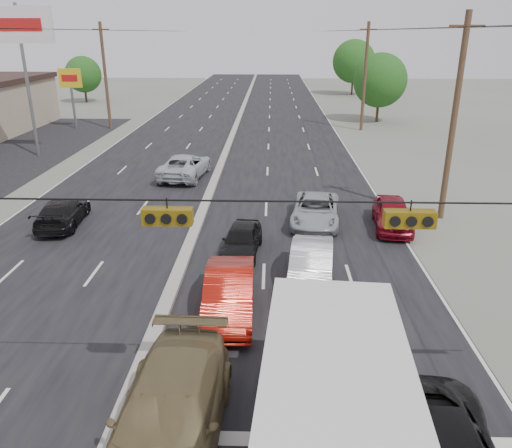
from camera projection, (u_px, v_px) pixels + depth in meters
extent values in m
plane|color=#606356|center=(122.00, 421.00, 12.38)|extent=(200.00, 200.00, 0.00)
cube|color=black|center=(226.00, 152.00, 40.37)|extent=(20.00, 160.00, 0.02)
cube|color=gray|center=(226.00, 151.00, 40.33)|extent=(0.50, 160.00, 0.20)
cylinder|color=#422D1E|center=(105.00, 77.00, 48.26)|extent=(0.30, 0.30, 10.00)
cube|color=#422D1E|center=(100.00, 29.00, 46.72)|extent=(1.60, 0.12, 0.12)
cylinder|color=#422D1E|center=(454.00, 121.00, 24.22)|extent=(0.30, 0.30, 10.00)
cube|color=#422D1E|center=(467.00, 26.00, 22.67)|extent=(1.60, 0.12, 0.12)
cylinder|color=#422D1E|center=(365.00, 78.00, 47.54)|extent=(0.30, 0.30, 10.00)
cube|color=#422D1E|center=(368.00, 29.00, 46.00)|extent=(1.60, 0.12, 0.12)
cylinder|color=black|center=(94.00, 199.00, 10.30)|extent=(25.00, 0.04, 0.04)
cube|color=#72590C|center=(168.00, 216.00, 10.38)|extent=(1.05, 0.30, 0.35)
cube|color=#72590C|center=(409.00, 219.00, 10.23)|extent=(1.05, 0.30, 0.35)
cylinder|color=slate|center=(27.00, 83.00, 36.95)|extent=(0.24, 0.24, 11.00)
cube|color=silver|center=(18.00, 25.00, 35.49)|extent=(5.00, 0.25, 2.50)
cylinder|color=slate|center=(72.00, 98.00, 49.08)|extent=(0.24, 0.24, 6.00)
cube|color=gold|center=(70.00, 78.00, 48.40)|extent=(2.20, 0.25, 1.80)
cylinder|color=#382619|center=(86.00, 94.00, 68.60)|extent=(0.28, 0.28, 2.16)
sphere|color=#124613|center=(83.00, 74.00, 67.65)|extent=(4.80, 4.80, 4.80)
cylinder|color=#382619|center=(377.00, 110.00, 53.47)|extent=(0.28, 0.28, 2.52)
sphere|color=#124613|center=(380.00, 80.00, 52.37)|extent=(5.60, 5.60, 5.60)
cylinder|color=#382619|center=(352.00, 85.00, 76.70)|extent=(0.28, 0.28, 2.88)
sphere|color=#124613|center=(354.00, 61.00, 75.44)|extent=(6.40, 6.40, 6.40)
cube|color=silver|center=(333.00, 414.00, 9.47)|extent=(3.01, 5.42, 2.93)
cube|color=silver|center=(326.00, 347.00, 13.07)|extent=(2.66, 2.18, 1.88)
cylinder|color=black|center=(283.00, 377.00, 13.24)|extent=(0.39, 0.96, 0.94)
cylinder|color=black|center=(367.00, 383.00, 13.02)|extent=(0.39, 0.96, 0.94)
imported|color=brown|center=(170.00, 416.00, 11.33)|extent=(2.60, 6.06, 1.74)
imported|color=#9C1309|center=(229.00, 294.00, 16.86)|extent=(1.75, 4.72, 1.54)
imported|color=black|center=(242.00, 240.00, 21.52)|extent=(1.88, 3.92, 1.29)
imported|color=#BCBCBE|center=(311.00, 266.00, 18.92)|extent=(2.10, 4.70, 1.50)
imported|color=#A4A7AB|center=(316.00, 211.00, 24.96)|extent=(2.88, 5.21, 1.38)
imported|color=maroon|center=(392.00, 214.00, 24.33)|extent=(2.20, 4.48, 1.47)
imported|color=black|center=(62.00, 213.00, 24.76)|extent=(2.25, 4.70, 1.32)
imported|color=#BABDC3|center=(185.00, 166.00, 32.95)|extent=(3.21, 5.84, 1.55)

